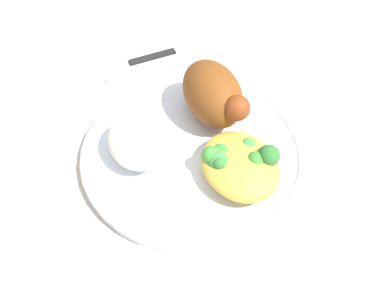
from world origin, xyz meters
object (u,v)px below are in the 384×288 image
(plate, at_px, (192,153))
(roasted_chicken, at_px, (214,94))
(fork, at_px, (154,68))
(rice_pile, at_px, (136,142))
(mac_cheese_with_broccoli, at_px, (239,164))
(knife, at_px, (174,50))

(plate, relative_size, roasted_chicken, 2.39)
(fork, bearing_deg, rice_pile, -25.04)
(mac_cheese_with_broccoli, bearing_deg, fork, -173.41)
(mac_cheese_with_broccoli, distance_m, fork, 0.26)
(plate, relative_size, rice_pile, 3.15)
(rice_pile, xyz_separation_m, knife, (-0.20, 0.13, -0.03))
(knife, bearing_deg, roasted_chicken, -1.61)
(mac_cheese_with_broccoli, bearing_deg, roasted_chicken, 173.98)
(rice_pile, bearing_deg, fork, 154.96)
(knife, bearing_deg, fork, -56.84)
(rice_pile, height_order, knife, rice_pile)
(mac_cheese_with_broccoli, bearing_deg, rice_pile, -126.29)
(plate, distance_m, roasted_chicken, 0.09)
(rice_pile, bearing_deg, plate, 73.01)
(rice_pile, distance_m, fork, 0.19)
(plate, height_order, roasted_chicken, roasted_chicken)
(roasted_chicken, height_order, mac_cheese_with_broccoli, roasted_chicken)
(mac_cheese_with_broccoli, xyz_separation_m, fork, (-0.25, -0.03, -0.03))
(rice_pile, bearing_deg, mac_cheese_with_broccoli, 53.71)
(plate, bearing_deg, rice_pile, -106.99)
(roasted_chicken, distance_m, mac_cheese_with_broccoli, 0.11)
(plate, distance_m, knife, 0.23)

